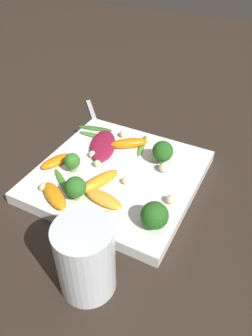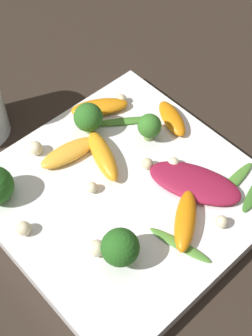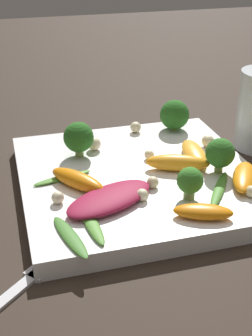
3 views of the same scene
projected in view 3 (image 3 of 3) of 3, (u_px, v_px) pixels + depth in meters
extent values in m
plane|color=#2D231C|center=(138.00, 187.00, 0.59)|extent=(2.40, 2.40, 0.00)
cube|color=white|center=(138.00, 179.00, 0.58)|extent=(0.29, 0.29, 0.02)
cube|color=silver|center=(44.00, 266.00, 0.45)|extent=(0.04, 0.04, 0.01)
ellipsoid|color=maroon|center=(110.00, 198.00, 0.51)|extent=(0.09, 0.12, 0.01)
ellipsoid|color=orange|center=(178.00, 163.00, 0.58)|extent=(0.05, 0.08, 0.02)
ellipsoid|color=orange|center=(203.00, 212.00, 0.49)|extent=(0.04, 0.07, 0.01)
ellipsoid|color=orange|center=(244.00, 177.00, 0.55)|extent=(0.08, 0.06, 0.02)
ellipsoid|color=orange|center=(77.00, 180.00, 0.54)|extent=(0.08, 0.06, 0.02)
ellipsoid|color=#FCAD33|center=(194.00, 153.00, 0.61)|extent=(0.08, 0.04, 0.01)
cylinder|color=#84AD5B|center=(79.00, 150.00, 0.61)|extent=(0.01, 0.01, 0.02)
sphere|color=#26601E|center=(79.00, 137.00, 0.60)|extent=(0.04, 0.04, 0.04)
cylinder|color=#7A9E51|center=(189.00, 192.00, 0.52)|extent=(0.01, 0.01, 0.01)
sphere|color=#387A28|center=(190.00, 180.00, 0.51)|extent=(0.03, 0.03, 0.03)
cylinder|color=#7A9E51|center=(219.00, 166.00, 0.57)|extent=(0.01, 0.01, 0.02)
sphere|color=#2D6B23|center=(220.00, 153.00, 0.57)|extent=(0.04, 0.04, 0.04)
cylinder|color=#7A9E51|center=(174.00, 126.00, 0.69)|extent=(0.01, 0.01, 0.01)
sphere|color=#26601E|center=(175.00, 115.00, 0.68)|extent=(0.04, 0.04, 0.04)
ellipsoid|color=#47842D|center=(219.00, 189.00, 0.53)|extent=(0.08, 0.06, 0.01)
ellipsoid|color=#3D7528|center=(70.00, 237.00, 0.46)|extent=(0.08, 0.03, 0.00)
ellipsoid|color=#518E33|center=(62.00, 178.00, 0.56)|extent=(0.03, 0.07, 0.00)
ellipsoid|color=#518E33|center=(91.00, 223.00, 0.48)|extent=(0.08, 0.02, 0.00)
sphere|color=beige|center=(153.00, 182.00, 0.54)|extent=(0.01, 0.01, 0.01)
sphere|color=beige|center=(251.00, 192.00, 0.52)|extent=(0.01, 0.01, 0.01)
sphere|color=beige|center=(208.00, 141.00, 0.64)|extent=(0.02, 0.02, 0.02)
sphere|color=beige|center=(142.00, 195.00, 0.52)|extent=(0.01, 0.01, 0.01)
sphere|color=beige|center=(94.00, 144.00, 0.63)|extent=(0.02, 0.02, 0.02)
sphere|color=beige|center=(136.00, 127.00, 0.68)|extent=(0.02, 0.02, 0.02)
sphere|color=beige|center=(149.00, 155.00, 0.60)|extent=(0.01, 0.01, 0.01)
sphere|color=beige|center=(58.00, 197.00, 0.51)|extent=(0.01, 0.01, 0.01)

